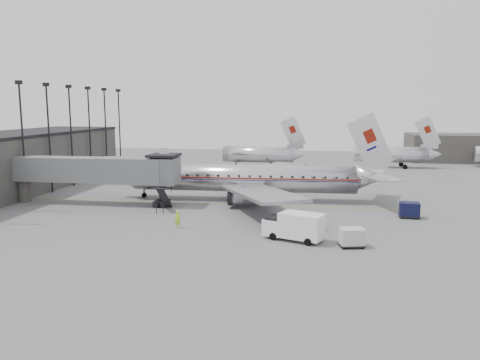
{
  "coord_description": "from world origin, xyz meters",
  "views": [
    {
      "loc": [
        8.87,
        -50.09,
        12.0
      ],
      "look_at": [
        0.11,
        5.27,
        3.2
      ],
      "focal_mm": 35.0,
      "sensor_mm": 36.0,
      "label": 1
    }
  ],
  "objects_px": {
    "baggage_cart_white": "(352,237)",
    "ramp_worker": "(178,219)",
    "airliner": "(249,178)",
    "baggage_cart_navy": "(409,210)",
    "service_van": "(294,226)"
  },
  "relations": [
    {
      "from": "service_van",
      "to": "ramp_worker",
      "type": "bearing_deg",
      "value": -171.09
    },
    {
      "from": "baggage_cart_white",
      "to": "ramp_worker",
      "type": "height_order",
      "value": "ramp_worker"
    },
    {
      "from": "service_van",
      "to": "baggage_cart_navy",
      "type": "xyz_separation_m",
      "value": [
        12.04,
        10.67,
        -0.44
      ]
    },
    {
      "from": "baggage_cart_navy",
      "to": "ramp_worker",
      "type": "height_order",
      "value": "baggage_cart_navy"
    },
    {
      "from": "airliner",
      "to": "ramp_worker",
      "type": "distance_m",
      "value": 16.01
    },
    {
      "from": "baggage_cart_white",
      "to": "baggage_cart_navy",
      "type": "bearing_deg",
      "value": 46.23
    },
    {
      "from": "service_van",
      "to": "ramp_worker",
      "type": "xyz_separation_m",
      "value": [
        -11.73,
        2.67,
        -0.51
      ]
    },
    {
      "from": "baggage_cart_white",
      "to": "airliner",
      "type": "bearing_deg",
      "value": 107.99
    },
    {
      "from": "baggage_cart_white",
      "to": "ramp_worker",
      "type": "relative_size",
      "value": 1.45
    },
    {
      "from": "airliner",
      "to": "service_van",
      "type": "xyz_separation_m",
      "value": [
        6.58,
        -17.7,
        -1.51
      ]
    },
    {
      "from": "baggage_cart_navy",
      "to": "baggage_cart_white",
      "type": "bearing_deg",
      "value": -115.8
    },
    {
      "from": "service_van",
      "to": "baggage_cart_navy",
      "type": "height_order",
      "value": "service_van"
    },
    {
      "from": "airliner",
      "to": "ramp_worker",
      "type": "height_order",
      "value": "airliner"
    },
    {
      "from": "airliner",
      "to": "baggage_cart_navy",
      "type": "distance_m",
      "value": 20.0
    },
    {
      "from": "ramp_worker",
      "to": "service_van",
      "type": "bearing_deg",
      "value": -27.24
    }
  ]
}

